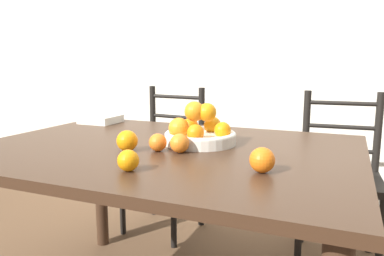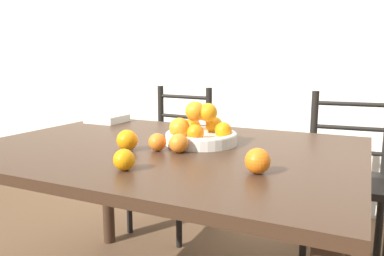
{
  "view_description": "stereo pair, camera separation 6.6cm",
  "coord_description": "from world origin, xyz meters",
  "px_view_note": "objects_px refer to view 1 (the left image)",
  "views": [
    {
      "loc": [
        0.66,
        -1.29,
        1.08
      ],
      "look_at": [
        0.12,
        0.01,
        0.84
      ],
      "focal_mm": 35.0,
      "sensor_mm": 36.0,
      "label": 1
    },
    {
      "loc": [
        0.72,
        -1.26,
        1.08
      ],
      "look_at": [
        0.12,
        0.01,
        0.84
      ],
      "focal_mm": 35.0,
      "sensor_mm": 36.0,
      "label": 2
    }
  ],
  "objects_px": {
    "chair_right": "(339,180)",
    "book_stack": "(101,119)",
    "orange_loose_1": "(127,141)",
    "orange_loose_0": "(180,143)",
    "orange_loose_2": "(158,142)",
    "orange_loose_4": "(262,160)",
    "chair_left": "(166,161)",
    "orange_loose_3": "(128,160)",
    "fruit_bowl": "(200,132)"
  },
  "relations": [
    {
      "from": "orange_loose_0",
      "to": "chair_right",
      "type": "height_order",
      "value": "chair_right"
    },
    {
      "from": "orange_loose_1",
      "to": "orange_loose_2",
      "type": "bearing_deg",
      "value": 22.47
    },
    {
      "from": "orange_loose_4",
      "to": "chair_left",
      "type": "xyz_separation_m",
      "value": [
        -0.85,
        1.03,
        -0.34
      ]
    },
    {
      "from": "orange_loose_1",
      "to": "orange_loose_4",
      "type": "bearing_deg",
      "value": -8.65
    },
    {
      "from": "orange_loose_3",
      "to": "chair_right",
      "type": "relative_size",
      "value": 0.07
    },
    {
      "from": "chair_right",
      "to": "book_stack",
      "type": "distance_m",
      "value": 1.35
    },
    {
      "from": "chair_right",
      "to": "book_stack",
      "type": "relative_size",
      "value": 5.02
    },
    {
      "from": "chair_left",
      "to": "chair_right",
      "type": "xyz_separation_m",
      "value": [
        1.05,
        0.0,
        0.0
      ]
    },
    {
      "from": "orange_loose_0",
      "to": "orange_loose_3",
      "type": "height_order",
      "value": "orange_loose_0"
    },
    {
      "from": "orange_loose_1",
      "to": "book_stack",
      "type": "height_order",
      "value": "orange_loose_1"
    },
    {
      "from": "fruit_bowl",
      "to": "chair_right",
      "type": "xyz_separation_m",
      "value": [
        0.53,
        0.73,
        -0.35
      ]
    },
    {
      "from": "orange_loose_3",
      "to": "orange_loose_4",
      "type": "relative_size",
      "value": 0.87
    },
    {
      "from": "orange_loose_0",
      "to": "chair_left",
      "type": "distance_m",
      "value": 1.09
    },
    {
      "from": "orange_loose_0",
      "to": "orange_loose_4",
      "type": "xyz_separation_m",
      "value": [
        0.33,
        -0.13,
        0.0
      ]
    },
    {
      "from": "book_stack",
      "to": "orange_loose_1",
      "type": "bearing_deg",
      "value": -46.06
    },
    {
      "from": "chair_left",
      "to": "orange_loose_3",
      "type": "bearing_deg",
      "value": -62.8
    },
    {
      "from": "orange_loose_1",
      "to": "orange_loose_3",
      "type": "height_order",
      "value": "orange_loose_1"
    },
    {
      "from": "book_stack",
      "to": "chair_left",
      "type": "bearing_deg",
      "value": 67.61
    },
    {
      "from": "orange_loose_0",
      "to": "chair_right",
      "type": "relative_size",
      "value": 0.08
    },
    {
      "from": "chair_right",
      "to": "book_stack",
      "type": "bearing_deg",
      "value": -164.62
    },
    {
      "from": "chair_left",
      "to": "orange_loose_1",
      "type": "bearing_deg",
      "value": -65.77
    },
    {
      "from": "orange_loose_0",
      "to": "orange_loose_2",
      "type": "xyz_separation_m",
      "value": [
        -0.08,
        -0.01,
        -0.0
      ]
    },
    {
      "from": "orange_loose_0",
      "to": "orange_loose_4",
      "type": "bearing_deg",
      "value": -21.78
    },
    {
      "from": "fruit_bowl",
      "to": "chair_left",
      "type": "xyz_separation_m",
      "value": [
        -0.52,
        0.73,
        -0.35
      ]
    },
    {
      "from": "fruit_bowl",
      "to": "orange_loose_2",
      "type": "xyz_separation_m",
      "value": [
        -0.1,
        -0.18,
        -0.02
      ]
    },
    {
      "from": "orange_loose_4",
      "to": "chair_left",
      "type": "bearing_deg",
      "value": 129.32
    },
    {
      "from": "chair_right",
      "to": "chair_left",
      "type": "bearing_deg",
      "value": 176.05
    },
    {
      "from": "chair_right",
      "to": "orange_loose_0",
      "type": "bearing_deg",
      "value": -125.01
    },
    {
      "from": "book_stack",
      "to": "orange_loose_3",
      "type": "bearing_deg",
      "value": -48.98
    },
    {
      "from": "orange_loose_1",
      "to": "fruit_bowl",
      "type": "bearing_deg",
      "value": 48.14
    },
    {
      "from": "fruit_bowl",
      "to": "chair_right",
      "type": "height_order",
      "value": "fruit_bowl"
    },
    {
      "from": "orange_loose_1",
      "to": "chair_right",
      "type": "distance_m",
      "value": 1.25
    },
    {
      "from": "orange_loose_2",
      "to": "chair_right",
      "type": "relative_size",
      "value": 0.07
    },
    {
      "from": "fruit_bowl",
      "to": "orange_loose_3",
      "type": "bearing_deg",
      "value": -97.17
    },
    {
      "from": "orange_loose_0",
      "to": "chair_left",
      "type": "bearing_deg",
      "value": 119.7
    },
    {
      "from": "orange_loose_3",
      "to": "orange_loose_4",
      "type": "xyz_separation_m",
      "value": [
        0.38,
        0.14,
        0.01
      ]
    },
    {
      "from": "orange_loose_4",
      "to": "chair_right",
      "type": "height_order",
      "value": "chair_right"
    },
    {
      "from": "orange_loose_1",
      "to": "book_stack",
      "type": "distance_m",
      "value": 0.72
    },
    {
      "from": "chair_right",
      "to": "fruit_bowl",
      "type": "bearing_deg",
      "value": -130.02
    },
    {
      "from": "orange_loose_1",
      "to": "book_stack",
      "type": "xyz_separation_m",
      "value": [
        -0.5,
        0.52,
        -0.02
      ]
    },
    {
      "from": "orange_loose_0",
      "to": "orange_loose_4",
      "type": "height_order",
      "value": "orange_loose_4"
    },
    {
      "from": "orange_loose_0",
      "to": "chair_right",
      "type": "xyz_separation_m",
      "value": [
        0.54,
        0.9,
        -0.34
      ]
    },
    {
      "from": "orange_loose_1",
      "to": "orange_loose_4",
      "type": "xyz_separation_m",
      "value": [
        0.52,
        -0.08,
        -0.0
      ]
    },
    {
      "from": "orange_loose_2",
      "to": "orange_loose_1",
      "type": "bearing_deg",
      "value": -157.53
    },
    {
      "from": "book_stack",
      "to": "orange_loose_4",
      "type": "bearing_deg",
      "value": -30.36
    },
    {
      "from": "orange_loose_0",
      "to": "orange_loose_1",
      "type": "distance_m",
      "value": 0.2
    },
    {
      "from": "orange_loose_0",
      "to": "orange_loose_2",
      "type": "bearing_deg",
      "value": -173.42
    },
    {
      "from": "fruit_bowl",
      "to": "orange_loose_1",
      "type": "bearing_deg",
      "value": -131.86
    },
    {
      "from": "orange_loose_3",
      "to": "chair_right",
      "type": "height_order",
      "value": "chair_right"
    },
    {
      "from": "orange_loose_1",
      "to": "chair_left",
      "type": "distance_m",
      "value": 1.06
    }
  ]
}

